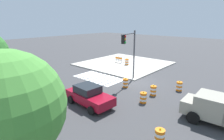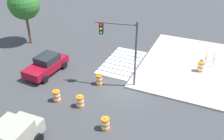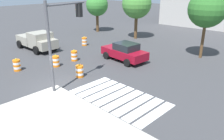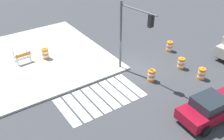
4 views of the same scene
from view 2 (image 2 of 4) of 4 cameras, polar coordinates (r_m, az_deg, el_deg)
The scene contains 12 objects.
ground_plane at distance 20.61m, azimuth 2.93°, elevation -4.15°, with size 120.00×120.00×0.00m, color #38383A.
sidewalk_corner at distance 24.80m, azimuth 21.18°, elevation 0.36°, with size 12.00×12.00×0.15m, color #ADA89E.
crosswalk_stripes at distance 24.32m, azimuth 2.39°, elevation 1.83°, with size 5.85×3.20×0.02m.
sports_car at distance 23.02m, azimuth -14.80°, elevation 1.23°, with size 4.41×2.35×1.63m.
traffic_barrel_near_corner at distance 19.42m, azimuth -12.56°, elevation -5.83°, with size 0.56×0.56×1.02m.
traffic_barrel_median_near at distance 16.66m, azimuth -1.53°, elevation -12.22°, with size 0.56×0.56×1.02m.
traffic_barrel_median_far at distance 18.58m, azimuth -7.31°, elevation -7.16°, with size 0.56×0.56×1.02m.
traffic_barrel_far_curb at distance 20.84m, azimuth -2.91°, elevation -2.22°, with size 0.56×0.56×1.02m.
traffic_barrel_on_sidewalk at distance 23.72m, azimuth 19.66°, elevation 0.72°, with size 0.56×0.56×1.02m.
construction_barricade at distance 25.26m, azimuth 21.12°, elevation 2.63°, with size 1.30×0.86×1.00m.
traffic_light_pole at distance 19.12m, azimuth 2.20°, elevation 6.43°, with size 0.87×3.25×5.50m.
street_tree_streetside_mid at distance 28.29m, azimuth -19.55°, elevation 14.09°, with size 3.30×3.30×6.10m.
Camera 2 is at (-15.82, -5.81, 11.87)m, focal length 39.87 mm.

